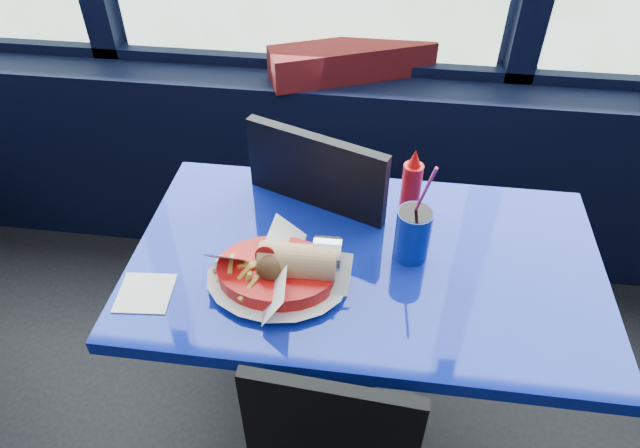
{
  "coord_description": "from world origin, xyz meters",
  "views": [
    {
      "loc": [
        0.32,
        0.96,
        1.79
      ],
      "look_at": [
        0.18,
        1.98,
        0.87
      ],
      "focal_mm": 32.0,
      "sensor_mm": 36.0,
      "label": 1
    }
  ],
  "objects": [
    {
      "name": "ketchup_bottle",
      "position": [
        0.4,
        2.21,
        0.84
      ],
      "size": [
        0.05,
        0.05,
        0.2
      ],
      "color": "red",
      "rests_on": "near_table"
    },
    {
      "name": "napkin",
      "position": [
        -0.22,
        1.81,
        0.75
      ],
      "size": [
        0.14,
        0.14,
        0.0
      ],
      "primitive_type": "cube",
      "rotation": [
        0.0,
        0.0,
        0.09
      ],
      "color": "white",
      "rests_on": "near_table"
    },
    {
      "name": "planter_box",
      "position": [
        0.18,
        2.9,
        0.86
      ],
      "size": [
        0.61,
        0.37,
        0.12
      ],
      "primitive_type": "cube",
      "rotation": [
        0.0,
        0.0,
        0.4
      ],
      "color": "maroon",
      "rests_on": "window_sill"
    },
    {
      "name": "near_table",
      "position": [
        0.3,
        2.0,
        0.57
      ],
      "size": [
        1.2,
        0.7,
        0.75
      ],
      "color": "black",
      "rests_on": "ground"
    },
    {
      "name": "window_sill",
      "position": [
        0.0,
        2.87,
        0.4
      ],
      "size": [
        5.0,
        0.26,
        0.8
      ],
      "primitive_type": "cube",
      "color": "black",
      "rests_on": "ground"
    },
    {
      "name": "food_basket",
      "position": [
        0.1,
        1.89,
        0.79
      ],
      "size": [
        0.38,
        0.38,
        0.11
      ],
      "rotation": [
        0.0,
        0.0,
        -0.41
      ],
      "color": "red",
      "rests_on": "near_table"
    },
    {
      "name": "chair_near_back",
      "position": [
        0.1,
        2.32,
        0.56
      ],
      "size": [
        0.57,
        0.57,
        0.97
      ],
      "rotation": [
        0.0,
        0.0,
        2.77
      ],
      "color": "black",
      "rests_on": "ground"
    },
    {
      "name": "soda_cup",
      "position": [
        0.41,
        2.03,
        0.83
      ],
      "size": [
        0.09,
        0.09,
        0.3
      ],
      "rotation": [
        0.0,
        0.0,
        0.06
      ],
      "color": "#0D2594",
      "rests_on": "near_table"
    }
  ]
}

